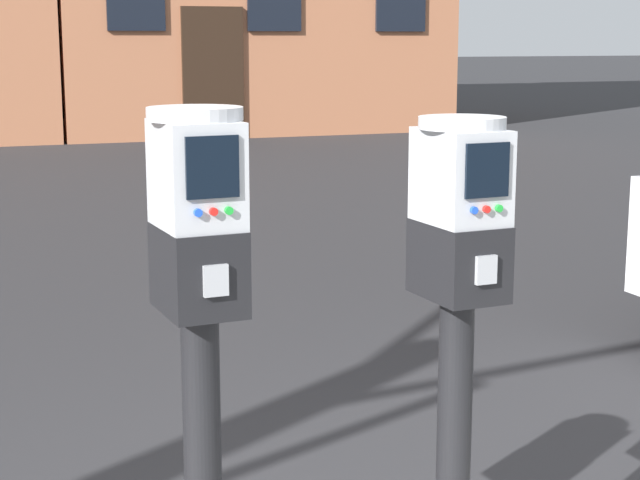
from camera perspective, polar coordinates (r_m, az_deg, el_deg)
name	(u,v)px	position (r m, az deg, el deg)	size (l,w,h in m)	color
parking_meter_near_kerb	(199,286)	(2.41, -6.64, -2.52)	(0.23, 0.26, 1.32)	black
parking_meter_twin_adjacent	(458,275)	(2.65, 7.57, -1.90)	(0.23, 0.26, 1.28)	black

